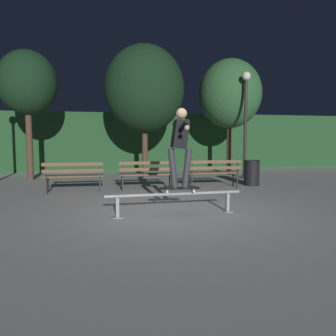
# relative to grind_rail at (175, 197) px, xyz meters

# --- Properties ---
(ground_plane) EXTENTS (90.00, 90.00, 0.00)m
(ground_plane) POSITION_rel_grind_rail_xyz_m (0.00, 0.20, -0.34)
(ground_plane) COLOR #ADAAA8
(hedge_backdrop) EXTENTS (24.00, 1.20, 2.64)m
(hedge_backdrop) POSITION_rel_grind_rail_xyz_m (0.00, 9.71, 0.98)
(hedge_backdrop) COLOR #234C28
(hedge_backdrop) RESTS_ON ground
(grind_rail) EXTENTS (2.72, 0.18, 0.44)m
(grind_rail) POSITION_rel_grind_rail_xyz_m (0.00, 0.00, 0.00)
(grind_rail) COLOR #9E9EA3
(grind_rail) RESTS_ON ground
(skateboard) EXTENTS (0.79, 0.26, 0.09)m
(skateboard) POSITION_rel_grind_rail_xyz_m (0.11, 0.00, 0.17)
(skateboard) COLOR black
(skateboard) RESTS_ON grind_rail
(skateboarder) EXTENTS (0.63, 1.41, 1.56)m
(skateboarder) POSITION_rel_grind_rail_xyz_m (0.11, -0.00, 1.11)
(skateboarder) COLOR black
(skateboarder) RESTS_ON skateboard
(park_bench_leftmost) EXTENTS (1.62, 0.49, 0.88)m
(park_bench_leftmost) POSITION_rel_grind_rail_xyz_m (-2.05, 3.13, 0.20)
(park_bench_leftmost) COLOR #282623
(park_bench_leftmost) RESTS_ON ground
(park_bench_left_center) EXTENTS (1.62, 0.49, 0.88)m
(park_bench_left_center) POSITION_rel_grind_rail_xyz_m (-0.02, 3.13, 0.20)
(park_bench_left_center) COLOR #282623
(park_bench_left_center) RESTS_ON ground
(park_bench_right_center) EXTENTS (1.62, 0.49, 0.88)m
(park_bench_right_center) POSITION_rel_grind_rail_xyz_m (2.02, 3.13, 0.20)
(park_bench_right_center) COLOR #282623
(park_bench_right_center) RESTS_ON ground
(tree_far_right) EXTENTS (2.55, 2.55, 4.70)m
(tree_far_right) POSITION_rel_grind_rail_xyz_m (4.04, 6.71, 2.95)
(tree_far_right) COLOR #4C3828
(tree_far_right) RESTS_ON ground
(tree_far_left) EXTENTS (2.03, 2.03, 4.53)m
(tree_far_left) POSITION_rel_grind_rail_xyz_m (-3.68, 6.41, 3.05)
(tree_far_left) COLOR #4C3828
(tree_far_left) RESTS_ON ground
(tree_behind_benches) EXTENTS (2.99, 2.99, 4.97)m
(tree_behind_benches) POSITION_rel_grind_rail_xyz_m (0.45, 6.40, 2.98)
(tree_behind_benches) COLOR #4C3828
(tree_behind_benches) RESTS_ON ground
(lamp_post_right) EXTENTS (0.32, 0.32, 3.90)m
(lamp_post_right) POSITION_rel_grind_rail_xyz_m (4.00, 5.17, 2.14)
(lamp_post_right) COLOR #282623
(lamp_post_right) RESTS_ON ground
(trash_can) EXTENTS (0.52, 0.52, 0.80)m
(trash_can) POSITION_rel_grind_rail_xyz_m (3.38, 3.38, 0.07)
(trash_can) COLOR black
(trash_can) RESTS_ON ground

